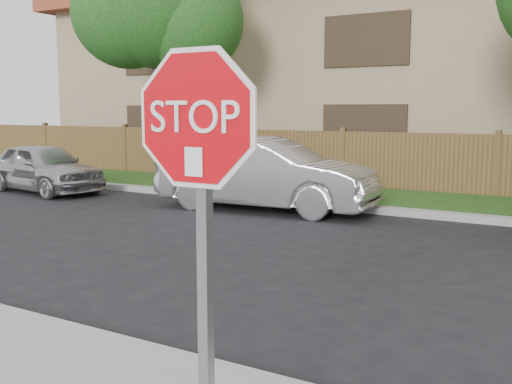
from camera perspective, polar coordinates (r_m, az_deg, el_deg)
The scene contains 8 objects.
ground at distance 5.11m, azimuth 0.27°, elevation -17.56°, with size 90.00×90.00×0.00m, color black.
far_curb at distance 12.54m, azimuth 19.50°, elevation -2.33°, with size 70.00×0.30×0.15m, color gray.
grass_strip at distance 14.14m, azimuth 20.81°, elevation -1.34°, with size 70.00×3.00×0.12m, color #1E4714.
fence at distance 15.62m, azimuth 21.96°, elevation 2.17°, with size 70.00×0.12×1.60m, color #523A1D.
tree_left at distance 17.91m, azimuth -9.50°, elevation 17.49°, with size 4.80×3.90×7.78m.
stop_sign at distance 3.12m, azimuth -5.44°, elevation 1.10°, with size 1.01×0.13×2.55m.
sedan_far_left at distance 16.91m, azimuth -19.57°, elevation 2.20°, with size 1.56×3.88×1.32m, color #AEADB2.
sedan_left at distance 13.06m, azimuth 1.00°, elevation 1.71°, with size 1.68×4.83×1.59m, color #B4B5B9.
Camera 1 is at (2.34, -3.98, 2.20)m, focal length 42.00 mm.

